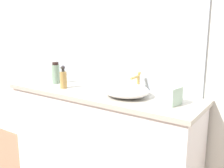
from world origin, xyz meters
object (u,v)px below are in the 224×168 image
(lotion_bottle, at_px, (56,73))
(sink_basin, at_px, (126,90))
(tissue_box, at_px, (171,94))
(soap_dispenser, at_px, (63,79))

(lotion_bottle, bearing_deg, sink_basin, -1.60)
(sink_basin, relative_size, lotion_bottle, 1.87)
(sink_basin, bearing_deg, tissue_box, 0.40)
(soap_dispenser, distance_m, tissue_box, 0.92)
(sink_basin, xyz_separation_m, lotion_bottle, (-0.75, 0.02, 0.05))
(sink_basin, height_order, soap_dispenser, soap_dispenser)
(soap_dispenser, height_order, lotion_bottle, same)
(tissue_box, bearing_deg, soap_dispenser, -175.17)
(sink_basin, distance_m, tissue_box, 0.35)
(sink_basin, xyz_separation_m, soap_dispenser, (-0.57, -0.07, 0.04))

